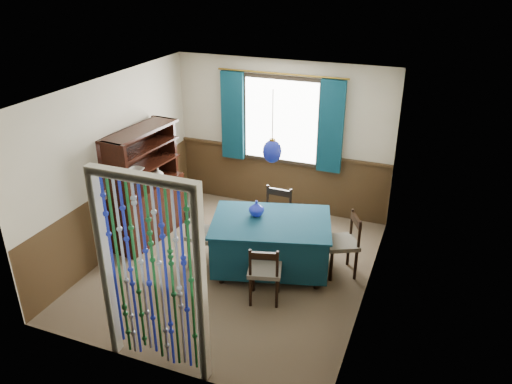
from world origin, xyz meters
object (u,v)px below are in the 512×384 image
at_px(chair_far, 275,217).
at_px(bowl_shelf, 136,170).
at_px(dining_table, 271,242).
at_px(sideboard, 146,201).
at_px(vase_sideboard, 158,173).
at_px(chair_near, 265,271).
at_px(pendant_lamp, 272,151).
at_px(vase_table, 256,209).
at_px(chair_left, 203,234).
at_px(chair_right, 343,243).

relative_size(chair_far, bowl_shelf, 3.80).
relative_size(dining_table, bowl_shelf, 7.72).
distance_m(sideboard, vase_sideboard, 0.46).
distance_m(chair_near, chair_far, 1.34).
xyz_separation_m(dining_table, pendant_lamp, (0.00, 0.00, 1.30)).
relative_size(chair_near, vase_table, 4.12).
bearing_deg(dining_table, vase_sideboard, 151.33).
xyz_separation_m(chair_near, vase_sideboard, (-2.15, 1.14, 0.52)).
xyz_separation_m(sideboard, vase_sideboard, (0.06, 0.28, 0.36)).
bearing_deg(chair_left, chair_right, 104.61).
distance_m(chair_left, vase_sideboard, 1.35).
height_order(bowl_shelf, vase_sideboard, bowl_shelf).
relative_size(sideboard, bowl_shelf, 7.38).
bearing_deg(dining_table, pendant_lamp, -1.83).
bearing_deg(chair_right, pendant_lamp, 79.07).
bearing_deg(chair_near, chair_right, 36.30).
xyz_separation_m(chair_right, vase_sideboard, (-2.91, 0.17, 0.50)).
height_order(chair_near, chair_right, chair_right).
xyz_separation_m(chair_left, sideboard, (-1.13, 0.38, 0.13)).
bearing_deg(dining_table, chair_left, 176.74).
bearing_deg(chair_far, chair_near, 105.76).
bearing_deg(chair_near, vase_sideboard, 136.76).
relative_size(chair_left, chair_right, 1.01).
height_order(pendant_lamp, vase_sideboard, pendant_lamp).
relative_size(chair_far, chair_left, 1.01).
height_order(vase_table, bowl_shelf, bowl_shelf).
bearing_deg(pendant_lamp, chair_far, 104.46).
distance_m(dining_table, pendant_lamp, 1.30).
relative_size(chair_near, sideboard, 0.47).
distance_m(chair_right, bowl_shelf, 3.02).
distance_m(chair_right, vase_sideboard, 2.96).
distance_m(dining_table, chair_far, 0.64).
distance_m(chair_far, sideboard, 1.94).
xyz_separation_m(vase_table, bowl_shelf, (-1.75, -0.16, 0.35)).
xyz_separation_m(sideboard, bowl_shelf, (0.06, -0.25, 0.61)).
height_order(chair_right, pendant_lamp, pendant_lamp).
bearing_deg(bowl_shelf, chair_right, 6.97).
xyz_separation_m(chair_right, vase_table, (-1.16, -0.20, 0.39)).
bearing_deg(chair_far, dining_table, 106.23).
bearing_deg(vase_sideboard, sideboard, -102.11).
relative_size(chair_near, bowl_shelf, 3.48).
distance_m(dining_table, vase_table, 0.48).
bearing_deg(vase_table, chair_right, 9.78).
xyz_separation_m(dining_table, chair_left, (-0.92, -0.20, 0.03)).
relative_size(chair_far, vase_sideboard, 4.54).
bearing_deg(pendant_lamp, chair_near, -76.43).
height_order(dining_table, bowl_shelf, bowl_shelf).
height_order(chair_left, pendant_lamp, pendant_lamp).
distance_m(chair_left, bowl_shelf, 1.31).
bearing_deg(chair_left, chair_near, 65.97).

